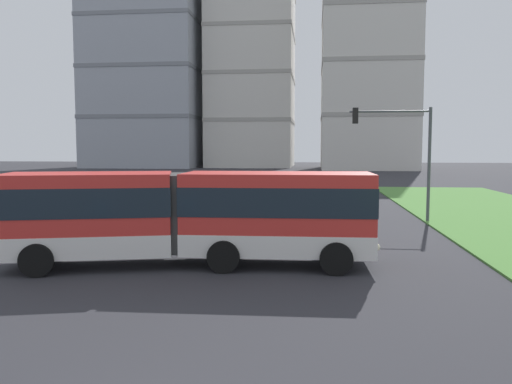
{
  "coord_description": "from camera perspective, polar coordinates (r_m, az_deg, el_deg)",
  "views": [
    {
      "loc": [
        2.71,
        -5.02,
        3.81
      ],
      "look_at": [
        0.62,
        13.51,
        2.2
      ],
      "focal_mm": 36.24,
      "sensor_mm": 36.0,
      "label": 1
    }
  ],
  "objects": [
    {
      "name": "apartment_tower_west",
      "position": [
        107.91,
        -11.94,
        17.45
      ],
      "size": [
        21.27,
        19.69,
        54.75
      ],
      "color": "#9EA3AD",
      "rests_on": "ground"
    },
    {
      "name": "traffic_light_far_right",
      "position": [
        27.38,
        15.82,
        5.24
      ],
      "size": [
        4.11,
        0.28,
        5.84
      ],
      "color": "#474C51",
      "rests_on": "ground"
    },
    {
      "name": "car_white_van",
      "position": [
        27.01,
        -12.52,
        -1.68
      ],
      "size": [
        4.53,
        2.3,
        1.58
      ],
      "color": "silver",
      "rests_on": "ground"
    },
    {
      "name": "apartment_tower_westcentre",
      "position": [
        106.42,
        -0.39,
        14.55
      ],
      "size": [
        16.43,
        19.84,
        43.16
      ],
      "color": "silver",
      "rests_on": "ground"
    },
    {
      "name": "apartment_tower_centre",
      "position": [
        95.54,
        12.24,
        13.21
      ],
      "size": [
        16.18,
        17.14,
        35.47
      ],
      "color": "silver",
      "rests_on": "ground"
    },
    {
      "name": "articulated_bus",
      "position": [
        16.78,
        -7.26,
        -2.49
      ],
      "size": [
        12.02,
        4.21,
        3.0
      ],
      "color": "red",
      "rests_on": "ground"
    }
  ]
}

